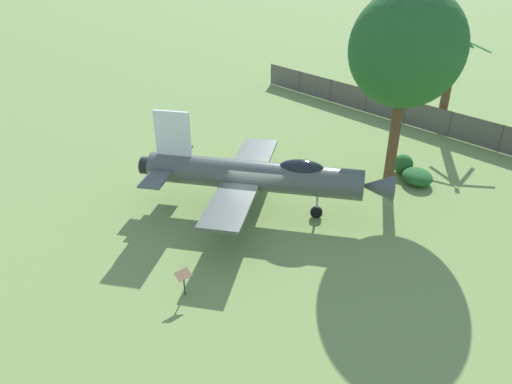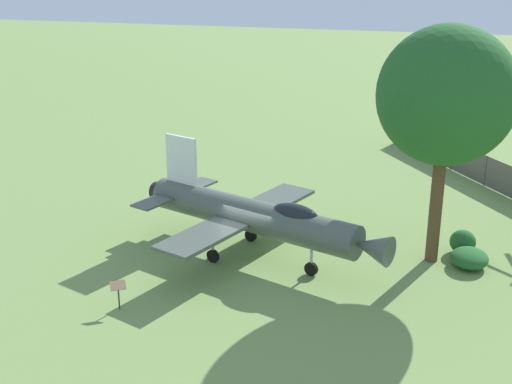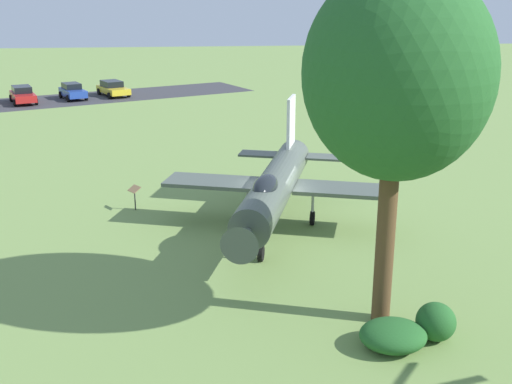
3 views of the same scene
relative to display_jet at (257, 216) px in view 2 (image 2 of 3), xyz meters
name	(u,v)px [view 2 (image 2 of 3)]	position (x,y,z in m)	size (l,w,h in m)	color
ground_plane	(251,257)	(0.33, -0.11, -2.07)	(200.00, 200.00, 0.00)	#75934C
display_jet	(257,216)	(0.00, 0.00, 0.00)	(12.32, 9.88, 5.08)	#4C564C
shade_tree	(446,97)	(-7.56, -2.20, 5.41)	(5.85, 5.18, 10.49)	brown
shrub_near_fence	(463,242)	(-8.88, -3.41, -1.51)	(1.18, 1.15, 1.13)	#235B26
shrub_by_tree	(469,258)	(-9.20, -2.04, -1.67)	(1.65, 1.92, 0.80)	#235B26
info_plaque	(118,289)	(3.78, 5.98, -1.22)	(0.72, 0.67, 1.14)	#333333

